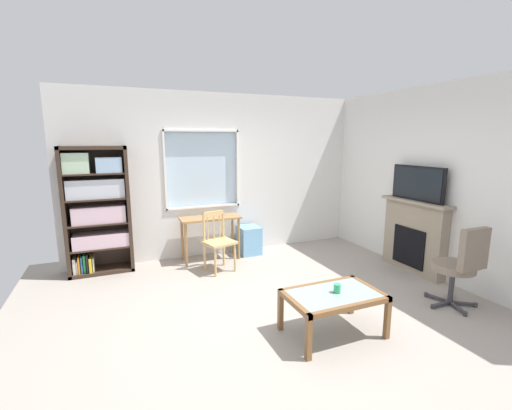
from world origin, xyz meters
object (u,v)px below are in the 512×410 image
Objects in this scene: wooden_chair at (218,241)px; fireplace at (414,236)px; office_chair at (461,263)px; coffee_table at (333,299)px; bookshelf at (97,207)px; desk_under_window at (210,224)px; sippy_cup at (337,288)px; tv at (418,183)px; plastic_drawer_unit at (249,240)px.

fireplace is at bearing -23.14° from wooden_chair.
coffee_table is (-1.69, 0.10, -0.18)m from office_chair.
desk_under_window is at bearing -3.66° from bookshelf.
desk_under_window reaches higher than sippy_cup.
office_chair is at bearing -51.20° from desk_under_window.
desk_under_window is at bearing 87.67° from wooden_chair.
sippy_cup is (-2.09, -1.01, -0.85)m from tv.
wooden_chair is 1.00× the size of tv.
sippy_cup reaches higher than plastic_drawer_unit.
bookshelf is 4.70m from tv.
coffee_table is (-2.15, -1.01, -0.17)m from fireplace.
sippy_cup is at bearing -77.84° from desk_under_window.
coffee_table is (-2.13, -1.01, -0.96)m from tv.
tv is (4.34, -1.78, 0.35)m from bookshelf.
fireplace reaches higher than desk_under_window.
wooden_chair is at bearing -92.33° from desk_under_window.
office_chair is at bearing -3.25° from sippy_cup.
office_chair is at bearing -45.10° from wooden_chair.
fireplace is at bearing 25.11° from coffee_table.
desk_under_window is 3.24m from tv.
plastic_drawer_unit is 0.48× the size of office_chair.
desk_under_window is 1.09× the size of wooden_chair.
fireplace reaches higher than sippy_cup.
desk_under_window is 2.02× the size of plastic_drawer_unit.
plastic_drawer_unit is 5.38× the size of sippy_cup.
sippy_cup is (2.25, -2.79, -0.50)m from bookshelf.
office_chair is at bearing -36.46° from bookshelf.
office_chair reaches higher than coffee_table.
wooden_chair is at bearing 156.86° from fireplace.
desk_under_window is at bearing 101.40° from coffee_table.
bookshelf is 1.88× the size of office_chair.
coffee_table is (0.56, -2.16, -0.08)m from wooden_chair.
wooden_chair reaches higher than coffee_table.
tv reaches higher than plastic_drawer_unit.
bookshelf is at bearing 178.63° from plastic_drawer_unit.
desk_under_window is 3.16m from fireplace.
sippy_cup is at bearing 176.75° from office_chair.
tv reaches higher than coffee_table.
tv is 0.90× the size of office_chair.
fireplace is 1.19m from office_chair.
wooden_chair is at bearing 104.53° from coffee_table.
fireplace is 1.14× the size of office_chair.
bookshelf reaches higher than plastic_drawer_unit.
wooden_chair is 1.86× the size of plastic_drawer_unit.
coffee_table is at bearing 174.43° from sippy_cup.
coffee_table is at bearing -51.58° from bookshelf.
bookshelf is at bearing 128.42° from coffee_table.
sippy_cup is (-0.12, -2.73, 0.25)m from plastic_drawer_unit.
tv is (1.97, -1.72, 1.10)m from plastic_drawer_unit.
wooden_chair is 0.94m from plastic_drawer_unit.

